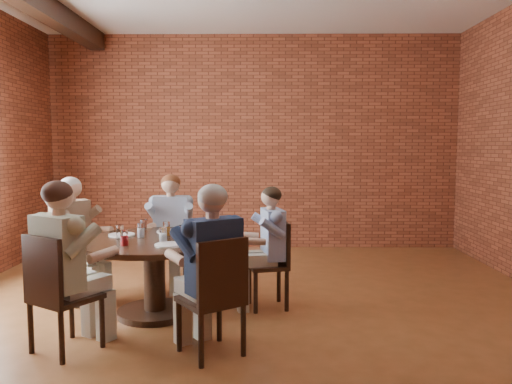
{
  "coord_description": "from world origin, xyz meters",
  "views": [
    {
      "loc": [
        0.14,
        -4.52,
        1.63
      ],
      "look_at": [
        0.07,
        1.0,
        1.13
      ],
      "focal_mm": 35.0,
      "sensor_mm": 36.0,
      "label": 1
    }
  ],
  "objects_px": {
    "chair_b": "(172,243)",
    "chair_e": "(216,293)",
    "diner_d": "(65,267)",
    "diner_c": "(75,240)",
    "smartphone": "(170,246)",
    "diner_a": "(268,248)",
    "diner_b": "(171,232)",
    "chair_d": "(56,290)",
    "diner_e": "(210,270)",
    "dining_table": "(154,261)",
    "chair_a": "(274,260)",
    "chair_c": "(70,253)"
  },
  "relations": [
    {
      "from": "chair_b",
      "to": "chair_e",
      "type": "relative_size",
      "value": 0.98
    },
    {
      "from": "diner_d",
      "to": "chair_e",
      "type": "height_order",
      "value": "diner_d"
    },
    {
      "from": "diner_c",
      "to": "smartphone",
      "type": "height_order",
      "value": "diner_c"
    },
    {
      "from": "diner_a",
      "to": "smartphone",
      "type": "distance_m",
      "value": 1.08
    },
    {
      "from": "diner_b",
      "to": "chair_d",
      "type": "xyz_separation_m",
      "value": [
        -0.56,
        -1.88,
        -0.14
      ]
    },
    {
      "from": "chair_d",
      "to": "chair_b",
      "type": "bearing_deg",
      "value": -74.29
    },
    {
      "from": "diner_b",
      "to": "diner_d",
      "type": "distance_m",
      "value": 1.87
    },
    {
      "from": "diner_e",
      "to": "smartphone",
      "type": "height_order",
      "value": "diner_e"
    },
    {
      "from": "dining_table",
      "to": "chair_b",
      "type": "bearing_deg",
      "value": 90.66
    },
    {
      "from": "chair_a",
      "to": "diner_d",
      "type": "bearing_deg",
      "value": -69.32
    },
    {
      "from": "smartphone",
      "to": "diner_b",
      "type": "bearing_deg",
      "value": 109.9
    },
    {
      "from": "dining_table",
      "to": "diner_d",
      "type": "relative_size",
      "value": 1.06
    },
    {
      "from": "diner_a",
      "to": "chair_c",
      "type": "relative_size",
      "value": 1.33
    },
    {
      "from": "diner_c",
      "to": "diner_d",
      "type": "bearing_deg",
      "value": -137.79
    },
    {
      "from": "diner_a",
      "to": "diner_e",
      "type": "xyz_separation_m",
      "value": [
        -0.46,
        -1.15,
        0.06
      ]
    },
    {
      "from": "chair_a",
      "to": "diner_c",
      "type": "xyz_separation_m",
      "value": [
        -2.09,
        0.17,
        0.17
      ]
    },
    {
      "from": "chair_d",
      "to": "smartphone",
      "type": "bearing_deg",
      "value": -113.47
    },
    {
      "from": "diner_b",
      "to": "diner_c",
      "type": "height_order",
      "value": "diner_c"
    },
    {
      "from": "dining_table",
      "to": "diner_d",
      "type": "bearing_deg",
      "value": -121.63
    },
    {
      "from": "chair_d",
      "to": "smartphone",
      "type": "xyz_separation_m",
      "value": [
        0.79,
        0.55,
        0.24
      ]
    },
    {
      "from": "chair_b",
      "to": "diner_b",
      "type": "bearing_deg",
      "value": -90.0
    },
    {
      "from": "diner_d",
      "to": "smartphone",
      "type": "relative_size",
      "value": 10.4
    },
    {
      "from": "diner_c",
      "to": "diner_e",
      "type": "xyz_separation_m",
      "value": [
        1.56,
        -1.33,
        0.02
      ]
    },
    {
      "from": "dining_table",
      "to": "diner_b",
      "type": "height_order",
      "value": "diner_b"
    },
    {
      "from": "diner_a",
      "to": "chair_d",
      "type": "xyz_separation_m",
      "value": [
        -1.67,
        -1.17,
        -0.1
      ]
    },
    {
      "from": "diner_d",
      "to": "diner_e",
      "type": "height_order",
      "value": "diner_d"
    },
    {
      "from": "diner_b",
      "to": "chair_c",
      "type": "distance_m",
      "value": 1.11
    },
    {
      "from": "diner_a",
      "to": "diner_c",
      "type": "xyz_separation_m",
      "value": [
        -2.02,
        0.18,
        0.04
      ]
    },
    {
      "from": "chair_a",
      "to": "chair_e",
      "type": "xyz_separation_m",
      "value": [
        -0.48,
        -1.24,
        0.03
      ]
    },
    {
      "from": "chair_a",
      "to": "diner_d",
      "type": "xyz_separation_m",
      "value": [
        -1.69,
        -1.11,
        0.2
      ]
    },
    {
      "from": "chair_a",
      "to": "chair_c",
      "type": "relative_size",
      "value": 0.95
    },
    {
      "from": "diner_c",
      "to": "chair_d",
      "type": "relative_size",
      "value": 1.37
    },
    {
      "from": "chair_d",
      "to": "chair_e",
      "type": "xyz_separation_m",
      "value": [
        1.26,
        -0.05,
        -0.01
      ]
    },
    {
      "from": "diner_c",
      "to": "chair_e",
      "type": "distance_m",
      "value": 2.14
    },
    {
      "from": "chair_a",
      "to": "chair_c",
      "type": "height_order",
      "value": "chair_c"
    },
    {
      "from": "diner_b",
      "to": "diner_e",
      "type": "height_order",
      "value": "diner_e"
    },
    {
      "from": "diner_a",
      "to": "diner_c",
      "type": "relative_size",
      "value": 0.94
    },
    {
      "from": "chair_e",
      "to": "diner_a",
      "type": "bearing_deg",
      "value": -143.84
    },
    {
      "from": "chair_d",
      "to": "chair_e",
      "type": "relative_size",
      "value": 1.01
    },
    {
      "from": "chair_b",
      "to": "diner_c",
      "type": "bearing_deg",
      "value": -147.05
    },
    {
      "from": "chair_e",
      "to": "smartphone",
      "type": "relative_size",
      "value": 7.18
    },
    {
      "from": "chair_b",
      "to": "smartphone",
      "type": "height_order",
      "value": "chair_b"
    },
    {
      "from": "dining_table",
      "to": "chair_d",
      "type": "xyz_separation_m",
      "value": [
        -0.57,
        -0.93,
        -0.01
      ]
    },
    {
      "from": "diner_b",
      "to": "chair_d",
      "type": "height_order",
      "value": "diner_b"
    },
    {
      "from": "chair_c",
      "to": "diner_e",
      "type": "height_order",
      "value": "diner_e"
    },
    {
      "from": "dining_table",
      "to": "diner_c",
      "type": "distance_m",
      "value": 1.02
    },
    {
      "from": "diner_a",
      "to": "diner_e",
      "type": "height_order",
      "value": "diner_e"
    },
    {
      "from": "diner_a",
      "to": "chair_b",
      "type": "height_order",
      "value": "diner_a"
    },
    {
      "from": "diner_b",
      "to": "chair_e",
      "type": "distance_m",
      "value": 2.05
    },
    {
      "from": "diner_d",
      "to": "diner_c",
      "type": "bearing_deg",
      "value": -41.09
    }
  ]
}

